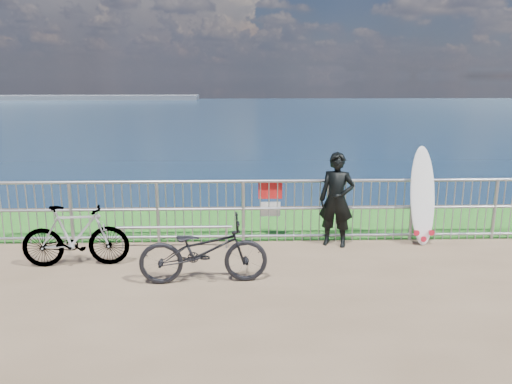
{
  "coord_description": "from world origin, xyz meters",
  "views": [
    {
      "loc": [
        -0.55,
        -6.88,
        2.88
      ],
      "look_at": [
        -0.29,
        1.2,
        1.0
      ],
      "focal_mm": 35.0,
      "sensor_mm": 36.0,
      "label": 1
    }
  ],
  "objects_px": {
    "surfer": "(337,200)",
    "surfboard": "(423,199)",
    "bicycle_far": "(75,236)",
    "bicycle_near": "(203,250)"
  },
  "relations": [
    {
      "from": "bicycle_far",
      "to": "surfboard",
      "type": "bearing_deg",
      "value": -84.82
    },
    {
      "from": "surfer",
      "to": "surfboard",
      "type": "relative_size",
      "value": 0.95
    },
    {
      "from": "surfboard",
      "to": "bicycle_near",
      "type": "relative_size",
      "value": 0.95
    },
    {
      "from": "surfboard",
      "to": "bicycle_far",
      "type": "distance_m",
      "value": 5.79
    },
    {
      "from": "surfboard",
      "to": "surfer",
      "type": "bearing_deg",
      "value": -177.18
    },
    {
      "from": "surfer",
      "to": "surfboard",
      "type": "distance_m",
      "value": 1.52
    },
    {
      "from": "surfer",
      "to": "surfboard",
      "type": "bearing_deg",
      "value": 23.47
    },
    {
      "from": "surfboard",
      "to": "bicycle_far",
      "type": "height_order",
      "value": "surfboard"
    },
    {
      "from": "bicycle_near",
      "to": "bicycle_far",
      "type": "distance_m",
      "value": 2.13
    },
    {
      "from": "bicycle_near",
      "to": "bicycle_far",
      "type": "xyz_separation_m",
      "value": [
        -2.01,
        0.7,
        0.01
      ]
    }
  ]
}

